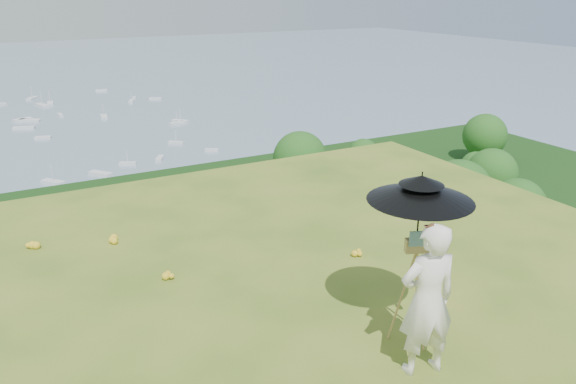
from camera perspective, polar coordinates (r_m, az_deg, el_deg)
ground at (r=7.64m, az=1.45°, el=-13.54°), size 14.00×14.00×0.00m
shoreline_tier at (r=90.06m, az=-23.42°, el=-8.20°), size 170.00×28.00×8.00m
slope_trees at (r=44.95m, az=-21.60°, el=-6.71°), size 110.00×50.00×6.00m
harbor_town at (r=87.35m, az=-24.01°, el=-4.42°), size 110.00×22.00×5.00m
wildflowers at (r=7.79m, az=0.52°, el=-12.28°), size 10.00×10.50×0.12m
painter at (r=6.58m, az=13.97°, el=-10.63°), size 0.76×0.57×1.88m
field_easel at (r=7.17m, az=12.65°, el=-9.32°), size 0.76×0.76×1.54m
sun_umbrella at (r=6.78m, az=13.17°, el=-1.92°), size 1.44×1.44×0.98m
painter_cap at (r=6.18m, az=14.66°, el=-3.57°), size 0.23×0.26×0.10m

